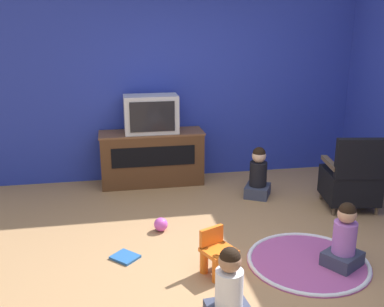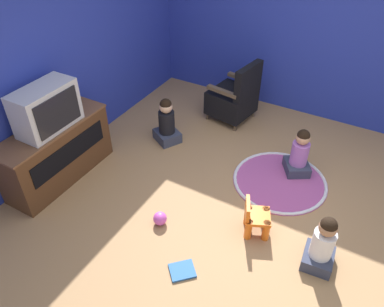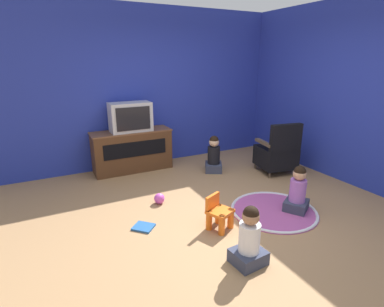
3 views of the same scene
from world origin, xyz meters
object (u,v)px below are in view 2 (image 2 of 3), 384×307
yellow_kid_chair (256,219)px  black_armchair (234,98)px  child_watching_right (167,123)px  book (182,271)px  child_watching_center (299,155)px  tv_cabinet (57,152)px  television (46,108)px  toy_ball (160,218)px  child_watching_left (322,245)px

yellow_kid_chair → black_armchair: bearing=6.2°
child_watching_right → book: child_watching_right is taller
yellow_kid_chair → child_watching_center: size_ratio=0.65×
tv_cabinet → yellow_kid_chair: (0.34, -2.35, -0.19)m
book → television: bearing=-57.7°
tv_cabinet → television: television is taller
television → child_watching_right: size_ratio=1.08×
tv_cabinet → toy_ball: size_ratio=9.45×
black_armchair → child_watching_right: black_armchair is taller
child_watching_right → book: (-1.70, -1.25, -0.27)m
child_watching_right → toy_ball: bearing=148.3°
tv_cabinet → toy_ball: bearing=-92.2°
television → book: bearing=-103.2°
child_watching_right → black_armchair: bearing=-91.6°
child_watching_left → toy_ball: (-0.32, 1.57, -0.19)m
toy_ball → television: bearing=87.8°
tv_cabinet → child_watching_right: size_ratio=2.14×
black_armchair → yellow_kid_chair: bearing=40.0°
tv_cabinet → yellow_kid_chair: bearing=-81.8°
child_watching_left → book: child_watching_left is taller
television → child_watching_center: bearing=-58.6°
tv_cabinet → child_watching_left: tv_cabinet is taller
television → toy_ball: television is taller
book → child_watching_center: bearing=-148.8°
television → toy_ball: bearing=-92.2°
tv_cabinet → toy_ball: 1.48m
tv_cabinet → child_watching_right: tv_cabinet is taller
child_watching_left → child_watching_right: (0.99, 2.32, 0.01)m
tv_cabinet → child_watching_center: size_ratio=2.22×
child_watching_right → child_watching_center: bearing=-144.1°
yellow_kid_chair → book: (-0.79, 0.40, -0.16)m
television → child_watching_left: size_ratio=1.13×
television → black_armchair: size_ratio=0.77×
yellow_kid_chair → child_watching_left: bearing=-121.0°
child_watching_left → child_watching_right: bearing=61.9°
black_armchair → book: 2.76m
television → yellow_kid_chair: bearing=-81.7°
tv_cabinet → child_watching_left: size_ratio=2.24×
child_watching_right → television: bearing=90.2°
child_watching_left → child_watching_center: child_watching_center is taller
television → child_watching_left: bearing=-85.0°
child_watching_right → book: size_ratio=2.12×
toy_ball → black_armchair: bearing=4.8°
black_armchair → child_watching_left: bearing=51.9°
television → tv_cabinet: bearing=90.0°
child_watching_left → toy_ball: child_watching_left is taller
black_armchair → child_watching_left: size_ratio=1.47×
television → child_watching_right: television is taller
child_watching_left → book: size_ratio=2.02×
television → yellow_kid_chair: television is taller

